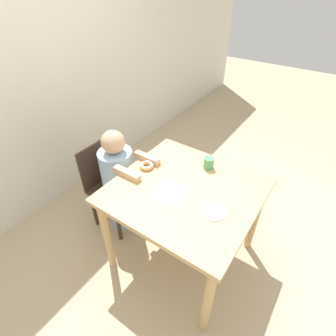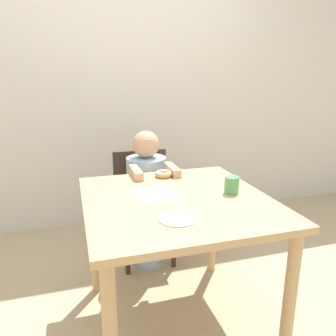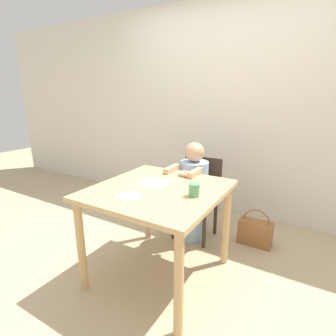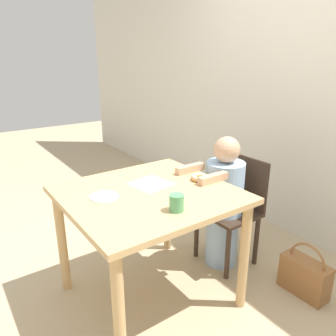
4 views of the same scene
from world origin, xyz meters
name	(u,v)px [view 1 (image 1 of 4)]	position (x,y,z in m)	size (l,w,h in m)	color
ground_plane	(182,254)	(0.00, 0.00, 0.00)	(12.00, 12.00, 0.00)	tan
wall_back	(34,76)	(0.00, 1.52, 1.25)	(8.00, 0.05, 2.50)	silver
dining_table	(185,200)	(0.00, 0.00, 0.65)	(0.94, 0.98, 0.76)	tan
chair	(111,184)	(-0.01, 0.76, 0.44)	(0.41, 0.37, 0.82)	#38281E
child_figure	(120,183)	(-0.01, 0.65, 0.50)	(0.29, 0.48, 1.01)	#99BCE0
donut	(147,166)	(0.04, 0.37, 0.78)	(0.11, 0.11, 0.04)	tan
napkin	(169,192)	(-0.09, 0.08, 0.76)	(0.26, 0.26, 0.00)	white
handbag	(145,172)	(0.58, 0.86, 0.13)	(0.32, 0.14, 0.38)	brown
cup	(209,163)	(0.30, -0.02, 0.81)	(0.08, 0.08, 0.09)	#519E66
plate	(213,211)	(-0.08, -0.25, 0.77)	(0.17, 0.17, 0.01)	silver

